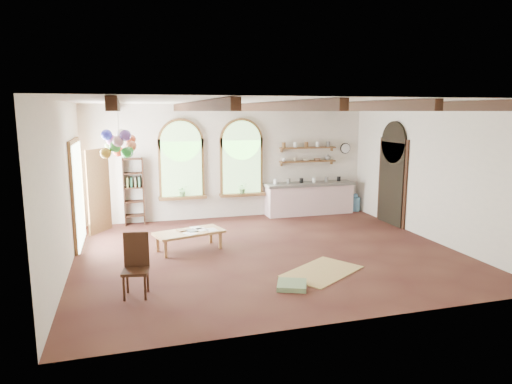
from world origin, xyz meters
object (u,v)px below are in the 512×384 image
object	(u,v)px
coffee_table	(189,234)
side_chair	(136,278)
kitchen_counter	(309,198)
balloon_cluster	(119,144)

from	to	relation	value
coffee_table	side_chair	bearing A→B (deg)	-117.53
kitchen_counter	side_chair	bearing A→B (deg)	-136.24
balloon_cluster	side_chair	bearing A→B (deg)	-85.81
side_chair	balloon_cluster	world-z (taller)	balloon_cluster
side_chair	balloon_cluster	bearing A→B (deg)	94.19
coffee_table	side_chair	size ratio (longest dim) A/B	1.54
side_chair	balloon_cluster	distance (m)	3.22
balloon_cluster	coffee_table	bearing A→B (deg)	-8.40
kitchen_counter	coffee_table	bearing A→B (deg)	-146.36
side_chair	balloon_cluster	xyz separation A→B (m)	(-0.18, 2.48, 2.04)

